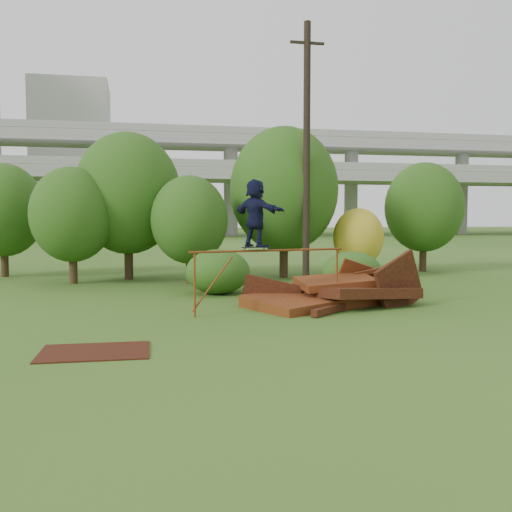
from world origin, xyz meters
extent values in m
plane|color=#2D5116|center=(0.00, 0.00, 0.00)|extent=(240.00, 240.00, 0.00)
cube|color=#3F1E0B|center=(1.09, 2.63, 0.18)|extent=(4.49, 3.78, 0.64)
cube|color=black|center=(2.59, 2.33, 0.42)|extent=(3.46, 2.67, 0.60)
cube|color=#3F1E0B|center=(1.89, 2.83, 0.70)|extent=(2.38, 1.62, 0.48)
cube|color=black|center=(3.69, 2.13, 0.65)|extent=(2.05, 0.99, 2.12)
cube|color=#3F1E0B|center=(2.89, 3.63, 0.55)|extent=(1.79, 0.53, 1.69)
cube|color=black|center=(-0.11, 3.03, 0.35)|extent=(1.89, 0.54, 1.23)
cube|color=black|center=(1.39, 1.43, 0.12)|extent=(1.91, 1.72, 0.19)
cube|color=#3F1E0B|center=(3.29, 3.33, 0.95)|extent=(1.28, 0.35, 0.31)
cylinder|color=brown|center=(-2.61, 1.46, 0.88)|extent=(0.06, 0.06, 1.76)
cylinder|color=brown|center=(1.72, 2.22, 0.88)|extent=(0.06, 0.06, 1.76)
cylinder|color=brown|center=(-0.44, 1.84, 1.76)|extent=(4.64, 0.88, 0.06)
cube|color=black|center=(-0.86, 1.77, 1.86)|extent=(0.81, 0.35, 0.03)
cylinder|color=beige|center=(-1.13, 1.63, 1.82)|extent=(0.06, 0.04, 0.06)
cylinder|color=beige|center=(-1.15, 1.80, 1.82)|extent=(0.06, 0.04, 0.06)
cylinder|color=beige|center=(-0.57, 1.73, 1.82)|extent=(0.06, 0.04, 0.06)
cylinder|color=beige|center=(-0.60, 1.90, 1.82)|extent=(0.06, 0.04, 0.06)
imported|color=black|center=(-0.86, 1.77, 2.82)|extent=(1.46, 1.76, 1.90)
cube|color=#38160C|center=(-4.98, -2.15, 0.01)|extent=(2.20, 1.60, 0.03)
cylinder|color=black|center=(-6.66, 10.24, 0.77)|extent=(0.33, 0.33, 1.54)
ellipsoid|color=#1A4512|center=(-6.66, 10.24, 2.80)|extent=(3.35, 3.35, 3.86)
cylinder|color=black|center=(-4.47, 11.34, 1.00)|extent=(0.37, 0.37, 2.01)
ellipsoid|color=#1A4512|center=(-4.47, 11.34, 3.71)|extent=(4.55, 4.55, 5.23)
cylinder|color=black|center=(-2.02, 9.23, 0.71)|extent=(0.32, 0.32, 1.43)
ellipsoid|color=#1A4512|center=(-2.02, 9.23, 2.59)|extent=(3.10, 3.10, 3.57)
cylinder|color=black|center=(2.29, 10.71, 1.05)|extent=(0.38, 0.38, 2.11)
ellipsoid|color=#1A4512|center=(2.29, 10.71, 3.91)|extent=(4.82, 4.82, 5.54)
cylinder|color=black|center=(5.46, 9.81, 0.48)|extent=(0.28, 0.28, 0.96)
ellipsoid|color=#A58C19|center=(5.46, 9.81, 1.80)|extent=(2.24, 2.24, 2.57)
cylinder|color=black|center=(9.75, 11.98, 0.87)|extent=(0.35, 0.35, 1.74)
ellipsoid|color=#1A4512|center=(9.75, 11.98, 3.17)|extent=(3.82, 3.82, 4.40)
cylinder|color=black|center=(-9.99, 13.63, 0.82)|extent=(0.34, 0.34, 1.64)
ellipsoid|color=#1A4512|center=(-9.99, 13.63, 3.01)|extent=(3.66, 3.66, 4.21)
ellipsoid|color=#1A4512|center=(-1.35, 5.91, 0.79)|extent=(2.28, 2.10, 1.58)
ellipsoid|color=#1A4512|center=(3.23, 4.86, 0.75)|extent=(2.13, 1.95, 1.51)
cylinder|color=black|center=(2.62, 8.38, 5.22)|extent=(0.28, 0.28, 10.44)
cube|color=black|center=(2.62, 8.38, 9.61)|extent=(1.40, 0.10, 0.10)
cube|color=gray|center=(0.00, 60.00, 8.00)|extent=(160.00, 9.00, 1.40)
cube|color=gray|center=(0.00, 66.00, 13.00)|extent=(160.00, 9.00, 1.40)
cylinder|color=gray|center=(-18.00, 60.00, 4.00)|extent=(2.20, 2.20, 8.00)
cylinder|color=gray|center=(0.00, 60.00, 4.00)|extent=(2.20, 2.20, 8.00)
cylinder|color=gray|center=(18.00, 60.00, 4.00)|extent=(2.20, 2.20, 8.00)
cube|color=#9E9E99|center=(-16.00, 102.00, 14.00)|extent=(14.00, 14.00, 28.00)
camera|label=1|loc=(-4.13, -13.85, 2.73)|focal=40.00mm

